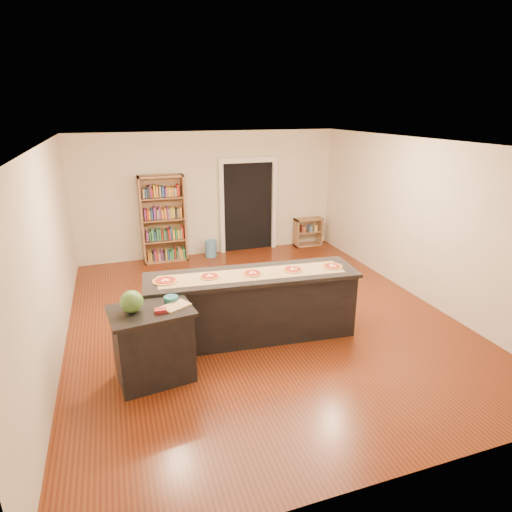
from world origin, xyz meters
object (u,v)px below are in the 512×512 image
object	(u,v)px
low_shelf	(308,232)
watermelon	(132,302)
waste_bin	(211,248)
kitchen_island	(252,305)
bookshelf	(163,219)
side_counter	(154,344)

from	to	relation	value
low_shelf	watermelon	size ratio (longest dim) A/B	2.53
low_shelf	waste_bin	distance (m)	2.50
kitchen_island	bookshelf	bearing A→B (deg)	106.69
kitchen_island	side_counter	world-z (taller)	kitchen_island
waste_bin	bookshelf	bearing A→B (deg)	177.43
kitchen_island	bookshelf	world-z (taller)	bookshelf
kitchen_island	bookshelf	xyz separation A→B (m)	(-0.80, 3.84, 0.45)
low_shelf	bookshelf	bearing A→B (deg)	-179.63
kitchen_island	waste_bin	distance (m)	3.81
side_counter	watermelon	xyz separation A→B (m)	(-0.21, -0.01, 0.62)
bookshelf	watermelon	world-z (taller)	bookshelf
kitchen_island	side_counter	distance (m)	1.62
side_counter	low_shelf	size ratio (longest dim) A/B	1.42
bookshelf	low_shelf	xyz separation A→B (m)	(3.52, 0.02, -0.61)
kitchen_island	side_counter	bearing A→B (deg)	-152.66
kitchen_island	side_counter	xyz separation A→B (m)	(-1.50, -0.62, -0.02)
bookshelf	waste_bin	bearing A→B (deg)	-2.57
side_counter	waste_bin	size ratio (longest dim) A/B	2.52
bookshelf	low_shelf	distance (m)	3.58
side_counter	bookshelf	xyz separation A→B (m)	(0.70, 4.46, 0.47)
kitchen_island	watermelon	world-z (taller)	watermelon
kitchen_island	bookshelf	size ratio (longest dim) A/B	1.60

